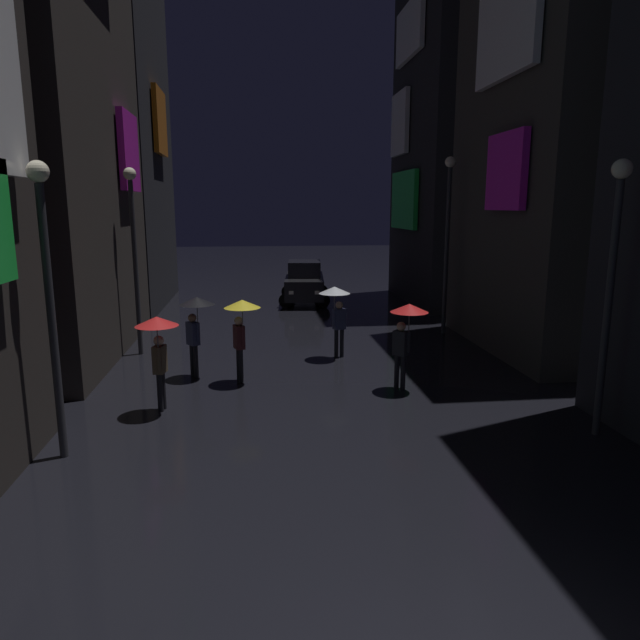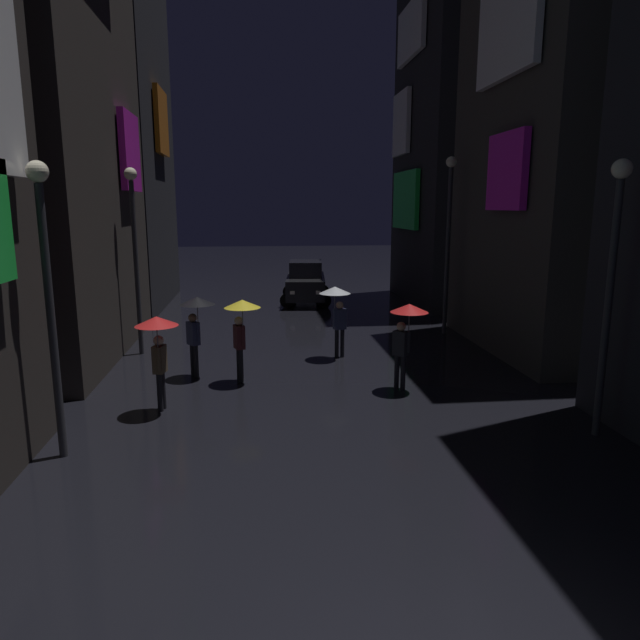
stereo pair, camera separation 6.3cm
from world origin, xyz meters
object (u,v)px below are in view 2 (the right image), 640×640
(pedestrian_foreground_left_yellow, at_px, (241,317))
(pedestrian_foreground_right_clear, at_px, (336,302))
(pedestrian_midstreet_centre_black, at_px, (196,314))
(streetlamp_left_far, at_px, (135,240))
(pedestrian_far_right_red, at_px, (406,322))
(pedestrian_near_crossing_red, at_px, (158,337))
(streetlamp_left_near, at_px, (47,276))
(streetlamp_right_far, at_px, (449,226))
(streetlamp_right_near, at_px, (612,267))
(car_distant, at_px, (306,283))

(pedestrian_foreground_left_yellow, bearing_deg, pedestrian_foreground_right_clear, 37.27)
(pedestrian_midstreet_centre_black, xyz_separation_m, streetlamp_left_far, (-1.93, 2.61, 1.75))
(pedestrian_far_right_red, xyz_separation_m, streetlamp_left_far, (-7.01, 4.26, 1.75))
(pedestrian_midstreet_centre_black, bearing_deg, pedestrian_foreground_right_clear, 20.81)
(pedestrian_near_crossing_red, xyz_separation_m, streetlamp_left_near, (-1.39, -2.08, 1.56))
(pedestrian_near_crossing_red, xyz_separation_m, streetlamp_left_far, (-1.39, 5.14, 1.75))
(pedestrian_far_right_red, bearing_deg, streetlamp_right_far, 63.43)
(streetlamp_right_near, bearing_deg, car_distant, 104.79)
(pedestrian_far_right_red, height_order, pedestrian_midstreet_centre_black, same)
(pedestrian_foreground_right_clear, xyz_separation_m, streetlamp_right_far, (4.23, 2.88, 2.04))
(car_distant, bearing_deg, streetlamp_right_far, -58.71)
(pedestrian_near_crossing_red, relative_size, streetlamp_left_near, 0.42)
(pedestrian_near_crossing_red, bearing_deg, streetlamp_right_far, 38.59)
(car_distant, distance_m, streetlamp_right_far, 8.65)
(pedestrian_near_crossing_red, bearing_deg, pedestrian_midstreet_centre_black, 77.85)
(pedestrian_foreground_left_yellow, height_order, pedestrian_midstreet_centre_black, same)
(pedestrian_near_crossing_red, bearing_deg, car_distant, 72.54)
(pedestrian_midstreet_centre_black, bearing_deg, streetlamp_left_far, 126.56)
(pedestrian_foreground_left_yellow, bearing_deg, streetlamp_left_near, -127.47)
(pedestrian_midstreet_centre_black, xyz_separation_m, car_distant, (3.82, 11.33, -0.74))
(pedestrian_foreground_right_clear, height_order, streetlamp_left_near, streetlamp_left_near)
(streetlamp_left_far, relative_size, streetlamp_right_far, 0.91)
(streetlamp_right_far, xyz_separation_m, streetlamp_left_near, (-10.00, -8.95, -0.48))
(streetlamp_right_far, bearing_deg, pedestrian_foreground_right_clear, -145.77)
(pedestrian_near_crossing_red, relative_size, pedestrian_midstreet_centre_black, 1.00)
(streetlamp_right_near, relative_size, streetlamp_right_far, 0.87)
(pedestrian_foreground_right_clear, distance_m, streetlamp_left_near, 8.52)
(pedestrian_far_right_red, bearing_deg, streetlamp_left_far, 148.71)
(pedestrian_midstreet_centre_black, height_order, streetlamp_right_near, streetlamp_right_near)
(pedestrian_foreground_left_yellow, relative_size, streetlamp_right_near, 0.41)
(pedestrian_far_right_red, height_order, pedestrian_near_crossing_red, same)
(pedestrian_foreground_left_yellow, relative_size, streetlamp_right_far, 0.35)
(pedestrian_midstreet_centre_black, relative_size, streetlamp_left_near, 0.42)
(streetlamp_left_near, bearing_deg, pedestrian_far_right_red, 22.94)
(pedestrian_near_crossing_red, xyz_separation_m, car_distant, (4.36, 13.87, -0.74))
(pedestrian_far_right_red, relative_size, pedestrian_foreground_right_clear, 1.00)
(streetlamp_right_far, bearing_deg, pedestrian_near_crossing_red, -141.41)
(streetlamp_right_far, bearing_deg, streetlamp_left_far, -170.19)
(streetlamp_right_near, distance_m, streetlamp_right_far, 9.12)
(pedestrian_near_crossing_red, relative_size, car_distant, 0.50)
(pedestrian_near_crossing_red, bearing_deg, pedestrian_foreground_right_clear, 42.35)
(pedestrian_foreground_left_yellow, bearing_deg, car_distant, 77.45)
(pedestrian_far_right_red, relative_size, car_distant, 0.50)
(pedestrian_far_right_red, bearing_deg, car_distant, 95.53)
(streetlamp_right_near, bearing_deg, pedestrian_midstreet_centre_black, 149.39)
(streetlamp_left_far, bearing_deg, pedestrian_far_right_red, -31.29)
(pedestrian_foreground_left_yellow, height_order, car_distant, pedestrian_foreground_left_yellow)
(pedestrian_foreground_left_yellow, relative_size, car_distant, 0.50)
(pedestrian_foreground_right_clear, relative_size, streetlamp_left_near, 0.42)
(pedestrian_far_right_red, relative_size, pedestrian_near_crossing_red, 1.00)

